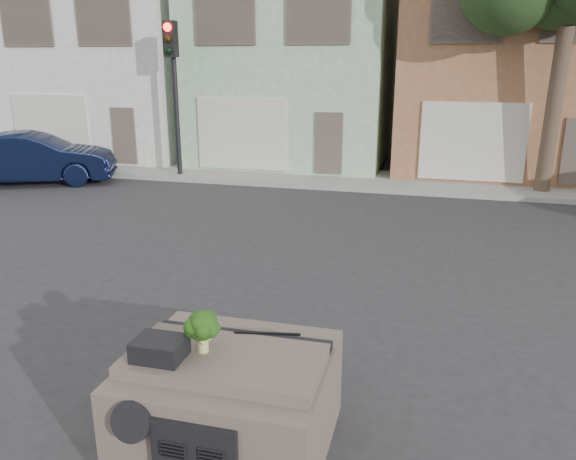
% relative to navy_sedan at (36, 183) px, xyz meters
% --- Properties ---
extents(ground_plane, '(120.00, 120.00, 0.00)m').
position_rel_navy_sedan_xyz_m(ground_plane, '(10.69, -7.61, 0.00)').
color(ground_plane, '#303033').
rests_on(ground_plane, ground).
extents(sidewalk, '(40.00, 3.00, 0.15)m').
position_rel_navy_sedan_xyz_m(sidewalk, '(10.69, 2.89, 0.07)').
color(sidewalk, gray).
rests_on(sidewalk, ground).
extents(townhouse_white, '(7.20, 8.20, 7.55)m').
position_rel_navy_sedan_xyz_m(townhouse_white, '(-0.31, 6.89, 3.77)').
color(townhouse_white, silver).
rests_on(townhouse_white, ground).
extents(townhouse_mint, '(7.20, 8.20, 7.55)m').
position_rel_navy_sedan_xyz_m(townhouse_mint, '(7.19, 6.89, 3.77)').
color(townhouse_mint, '#A1CB9F').
rests_on(townhouse_mint, ground).
extents(townhouse_tan, '(7.20, 8.20, 7.55)m').
position_rel_navy_sedan_xyz_m(townhouse_tan, '(14.69, 6.89, 3.77)').
color(townhouse_tan, '#9D6746').
rests_on(townhouse_tan, ground).
extents(navy_sedan, '(5.28, 3.64, 1.65)m').
position_rel_navy_sedan_xyz_m(navy_sedan, '(0.00, 0.00, 0.00)').
color(navy_sedan, black).
rests_on(navy_sedan, ground).
extents(traffic_signal, '(0.40, 0.40, 5.10)m').
position_rel_navy_sedan_xyz_m(traffic_signal, '(4.19, 1.89, 2.55)').
color(traffic_signal, black).
rests_on(traffic_signal, ground).
extents(tree_near, '(4.40, 4.00, 8.50)m').
position_rel_navy_sedan_xyz_m(tree_near, '(15.69, 2.19, 4.25)').
color(tree_near, '#243D1B').
rests_on(tree_near, ground).
extents(car_dashboard, '(2.00, 1.80, 1.12)m').
position_rel_navy_sedan_xyz_m(car_dashboard, '(10.69, -10.61, 0.56)').
color(car_dashboard, brown).
rests_on(car_dashboard, ground).
extents(instrument_hump, '(0.48, 0.38, 0.20)m').
position_rel_navy_sedan_xyz_m(instrument_hump, '(10.11, -10.96, 1.22)').
color(instrument_hump, black).
rests_on(instrument_hump, car_dashboard).
extents(wiper_arm, '(0.69, 0.15, 0.02)m').
position_rel_navy_sedan_xyz_m(wiper_arm, '(10.97, -10.23, 1.13)').
color(wiper_arm, black).
rests_on(wiper_arm, car_dashboard).
extents(broccoli, '(0.46, 0.46, 0.44)m').
position_rel_navy_sedan_xyz_m(broccoli, '(10.46, -10.74, 1.34)').
color(broccoli, '#1B3B0F').
rests_on(broccoli, car_dashboard).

